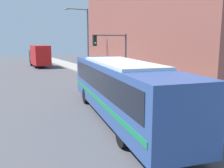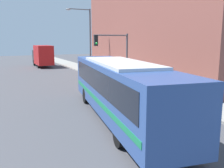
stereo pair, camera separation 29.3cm
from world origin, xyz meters
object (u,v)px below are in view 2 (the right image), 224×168
Objects in this scene: traffic_light_pole at (115,50)px; pedestrian_mid_block at (147,76)px; parking_meter at (117,73)px; delivery_truck at (43,55)px; street_lamp at (87,35)px; pedestrian_near_corner at (148,76)px; city_bus at (119,86)px; fire_hydrant at (156,90)px.

pedestrian_mid_block is at bearing -32.39° from traffic_light_pole.
delivery_truck is at bearing 101.76° from parking_meter.
pedestrian_near_corner is (1.59, -11.02, -3.74)m from street_lamp.
fire_hydrant is at bearing 45.67° from city_bus.
traffic_light_pole is (2.72, -19.77, 1.53)m from delivery_truck.
street_lamp reaches higher than traffic_light_pole.
city_bus is 1.91× the size of delivery_truck.
city_bus is 1.64× the size of street_lamp.
city_bus is 7.55× the size of pedestrian_near_corner.
traffic_light_pole is 9.70m from street_lamp.
delivery_truck is 21.92m from pedestrian_mid_block.
delivery_truck is 20.01m from traffic_light_pole.
delivery_truck is at bearing 97.02° from city_bus.
street_lamp is 11.77m from pedestrian_mid_block.
fire_hydrant is 3.52m from pedestrian_mid_block.
parking_meter is at bearing 73.00° from city_bus.
traffic_light_pole is at bearing 74.58° from city_bus.
fire_hydrant is 0.16× the size of traffic_light_pole.
pedestrian_near_corner is at bearing -30.46° from traffic_light_pole.
traffic_light_pole is at bearing -82.15° from delivery_truck.
parking_meter is 3.37m from pedestrian_near_corner.
parking_meter is at bearing 115.20° from pedestrian_near_corner.
parking_meter is (0.00, 6.31, 0.50)m from fire_hydrant.
city_bus is 7.04× the size of pedestrian_mid_block.
street_lamp is at bearing 84.43° from city_bus.
city_bus is 11.10m from parking_meter.
parking_meter is at bearing 113.41° from pedestrian_mid_block.
pedestrian_near_corner is (6.34, 6.88, -0.80)m from city_bus.
delivery_truck is 3.69× the size of pedestrian_mid_block.
pedestrian_mid_block is at bearing 56.78° from city_bus.
pedestrian_near_corner is at bearing -64.80° from parking_meter.
street_lamp is (4.75, 17.90, 2.94)m from city_bus.
city_bus is 18.75m from street_lamp.
pedestrian_near_corner is at bearing 66.27° from fire_hydrant.
parking_meter is at bearing -88.89° from street_lamp.
parking_meter is 0.70× the size of pedestrian_mid_block.
pedestrian_near_corner is (1.43, 3.26, 0.49)m from fire_hydrant.
traffic_light_pole is 2.55× the size of pedestrian_mid_block.
street_lamp is at bearing 97.71° from pedestrian_mid_block.
street_lamp is (-0.15, 7.97, 3.74)m from parking_meter.
city_bus is at bearing -104.86° from street_lamp.
traffic_light_pole reaches higher than pedestrian_mid_block.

